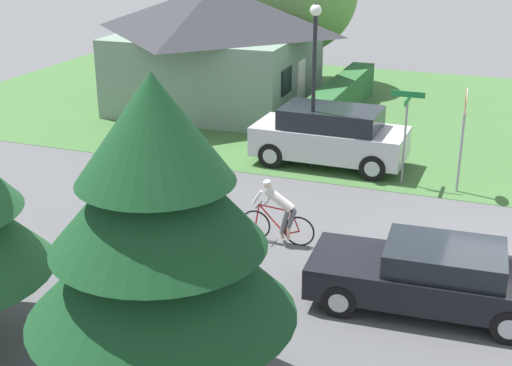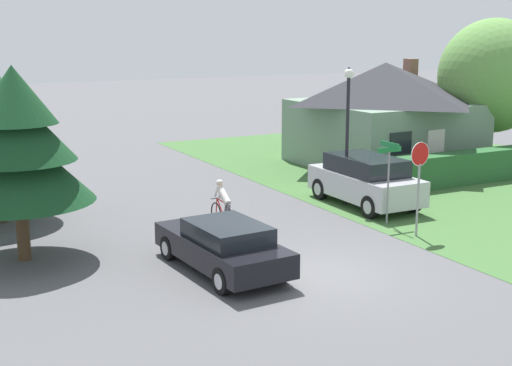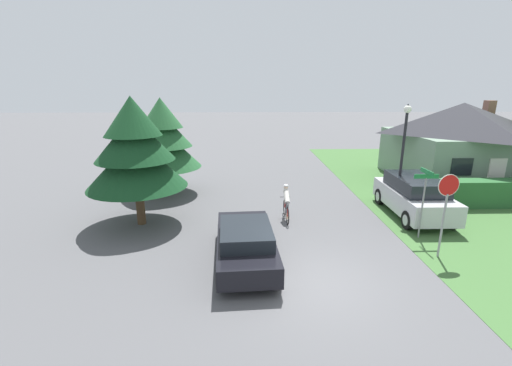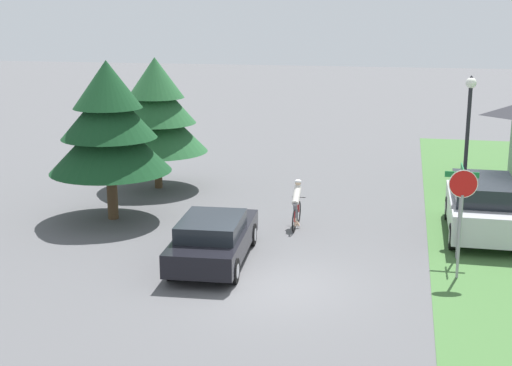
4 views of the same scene
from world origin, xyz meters
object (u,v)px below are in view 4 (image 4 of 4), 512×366
cyclist (297,205)px  conifer_tall_far (156,112)px  street_name_sign (461,195)px  parked_suv_right (482,207)px  stop_sign (462,202)px  street_lamp (468,131)px  sedan_left_lane (213,238)px  conifer_tall_near (109,125)px

cyclist → conifer_tall_far: (-6.00, 3.95, 2.24)m
street_name_sign → conifer_tall_far: 12.37m
cyclist → conifer_tall_far: bearing=55.9°
cyclist → parked_suv_right: (5.64, 0.33, 0.17)m
street_name_sign → conifer_tall_far: bearing=151.1°
stop_sign → street_name_sign: stop_sign is taller
conifer_tall_far → cyclist: bearing=-33.4°
street_lamp → cyclist: bearing=-172.0°
sedan_left_lane → parked_suv_right: (7.37, 3.97, 0.23)m
sedan_left_lane → street_name_sign: street_name_sign is taller
street_lamp → conifer_tall_near: (-11.15, -1.03, -0.02)m
parked_suv_right → stop_sign: 4.10m
street_lamp → conifer_tall_near: size_ratio=0.93×
sedan_left_lane → street_lamp: size_ratio=0.94×
cyclist → street_lamp: 5.68m
parked_suv_right → street_lamp: size_ratio=0.93×
sedan_left_lane → stop_sign: size_ratio=1.58×
sedan_left_lane → street_name_sign: bearing=-79.3°
parked_suv_right → street_lamp: 2.35m
street_name_sign → conifer_tall_near: (-10.86, 1.68, 1.30)m
conifer_tall_near → street_lamp: bearing=5.3°
parked_suv_right → conifer_tall_near: size_ratio=0.87×
parked_suv_right → stop_sign: stop_sign is taller
street_name_sign → stop_sign: bearing=-92.9°
sedan_left_lane → cyclist: 4.03m
street_lamp → stop_sign: bearing=-95.0°
sedan_left_lane → conifer_tall_far: (-4.27, 7.60, 2.29)m
cyclist → street_name_sign: size_ratio=0.67×
parked_suv_right → conifer_tall_near: (-11.70, -0.64, 2.24)m
conifer_tall_far → sedan_left_lane: bearing=-60.7°
street_lamp → street_name_sign: 3.03m
parked_suv_right → stop_sign: size_ratio=1.58×
stop_sign → conifer_tall_near: size_ratio=0.55×
stop_sign → conifer_tall_near: (-10.78, 3.19, 1.11)m
cyclist → stop_sign: stop_sign is taller
cyclist → stop_sign: bearing=-127.3°
stop_sign → street_name_sign: size_ratio=1.08×
conifer_tall_near → conifer_tall_far: size_ratio=1.04×
parked_suv_right → street_name_sign: 2.65m
cyclist → conifer_tall_near: bearing=92.3°
conifer_tall_near → stop_sign: bearing=-16.5°
conifer_tall_near → cyclist: bearing=3.0°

